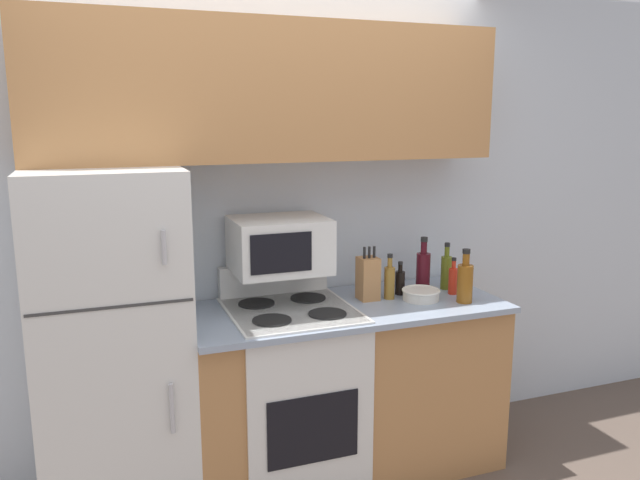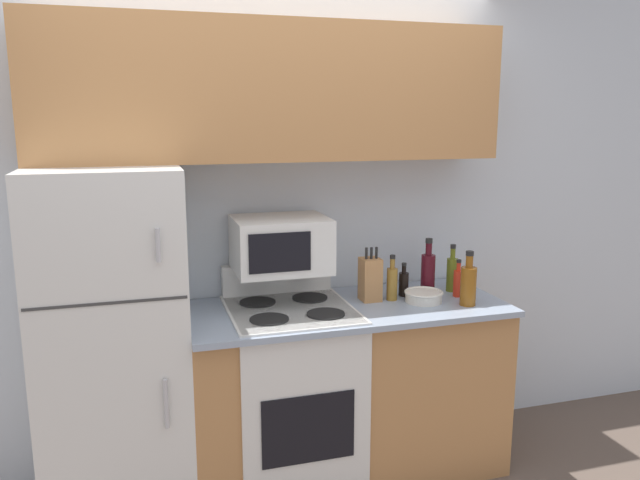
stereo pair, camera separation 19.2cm
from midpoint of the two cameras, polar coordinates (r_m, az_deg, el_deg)
wall_back at (r=3.34m, az=-6.82°, el=1.17°), size 8.00×0.05×2.55m
lower_cabinets at (r=3.36m, az=0.59°, el=-13.36°), size 1.61×0.68×0.92m
refrigerator at (r=3.02m, az=-20.12°, el=-9.49°), size 0.65×0.65×1.64m
upper_cabinets at (r=3.10m, az=-6.22°, el=13.31°), size 2.27×0.35×0.66m
stove at (r=3.25m, az=-4.36°, el=-13.86°), size 0.61×0.66×1.09m
microwave at (r=3.12m, az=-5.51°, el=-0.45°), size 0.47×0.38×0.27m
knife_block at (r=3.25m, az=2.72°, el=-3.52°), size 0.10×0.11×0.28m
bowl at (r=3.28m, az=7.56°, el=-4.94°), size 0.20×0.20×0.06m
bottle_wine_red at (r=3.43m, az=7.84°, el=-2.74°), size 0.08×0.08×0.30m
bottle_olive_oil at (r=3.49m, az=9.93°, el=-2.81°), size 0.06×0.06×0.26m
bottle_vinegar at (r=3.27m, az=4.70°, el=-3.79°), size 0.06×0.06×0.24m
bottle_whiskey at (r=3.26m, az=11.48°, el=-3.76°), size 0.08×0.08×0.28m
bottle_hot_sauce at (r=3.41m, az=10.51°, el=-3.60°), size 0.05×0.05×0.20m
bottle_soy_sauce at (r=3.36m, az=5.70°, el=-3.81°), size 0.05×0.05×0.18m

